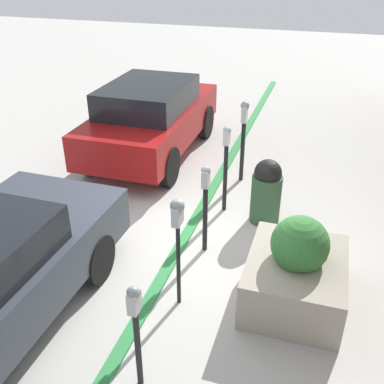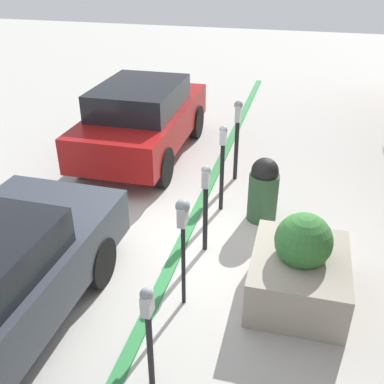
{
  "view_description": "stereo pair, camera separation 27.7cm",
  "coord_description": "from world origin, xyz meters",
  "px_view_note": "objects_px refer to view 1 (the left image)",
  "views": [
    {
      "loc": [
        -5.24,
        -1.72,
        3.96
      ],
      "look_at": [
        0.0,
        -0.09,
        0.93
      ],
      "focal_mm": 42.0,
      "sensor_mm": 36.0,
      "label": 1
    },
    {
      "loc": [
        -5.31,
        -1.46,
        3.96
      ],
      "look_at": [
        0.0,
        -0.09,
        0.93
      ],
      "focal_mm": 42.0,
      "sensor_mm": 36.0,
      "label": 2
    }
  ],
  "objects_px": {
    "parking_meter_second": "(178,224)",
    "trash_bin": "(266,191)",
    "parking_meter_farthest": "(244,129)",
    "parked_car_middle": "(151,117)",
    "planter_box": "(296,272)",
    "parking_meter_middle": "(205,197)",
    "parking_meter_fourth": "(226,158)",
    "parking_meter_nearest": "(136,321)"
  },
  "relations": [
    {
      "from": "parking_meter_second",
      "to": "parking_meter_middle",
      "type": "relative_size",
      "value": 1.09
    },
    {
      "from": "parked_car_middle",
      "to": "trash_bin",
      "type": "bearing_deg",
      "value": -125.62
    },
    {
      "from": "parking_meter_nearest",
      "to": "trash_bin",
      "type": "distance_m",
      "value": 3.57
    },
    {
      "from": "parking_meter_farthest",
      "to": "parking_meter_middle",
      "type": "bearing_deg",
      "value": 178.93
    },
    {
      "from": "parking_meter_nearest",
      "to": "parking_meter_middle",
      "type": "height_order",
      "value": "parking_meter_middle"
    },
    {
      "from": "parking_meter_middle",
      "to": "parking_meter_fourth",
      "type": "relative_size",
      "value": 0.91
    },
    {
      "from": "parking_meter_middle",
      "to": "parking_meter_fourth",
      "type": "height_order",
      "value": "parking_meter_fourth"
    },
    {
      "from": "parking_meter_second",
      "to": "trash_bin",
      "type": "distance_m",
      "value": 2.42
    },
    {
      "from": "planter_box",
      "to": "parked_car_middle",
      "type": "height_order",
      "value": "parked_car_middle"
    },
    {
      "from": "planter_box",
      "to": "trash_bin",
      "type": "distance_m",
      "value": 1.88
    },
    {
      "from": "parking_meter_second",
      "to": "parking_meter_middle",
      "type": "bearing_deg",
      "value": -0.08
    },
    {
      "from": "parking_meter_nearest",
      "to": "planter_box",
      "type": "bearing_deg",
      "value": -38.07
    },
    {
      "from": "parking_meter_second",
      "to": "trash_bin",
      "type": "xyz_separation_m",
      "value": [
        2.23,
        -0.71,
        -0.62
      ]
    },
    {
      "from": "parking_meter_nearest",
      "to": "parking_meter_farthest",
      "type": "distance_m",
      "value": 4.81
    },
    {
      "from": "parking_meter_nearest",
      "to": "parking_meter_second",
      "type": "distance_m",
      "value": 1.29
    },
    {
      "from": "parking_meter_nearest",
      "to": "trash_bin",
      "type": "height_order",
      "value": "parking_meter_nearest"
    },
    {
      "from": "parking_meter_middle",
      "to": "parked_car_middle",
      "type": "xyz_separation_m",
      "value": [
        2.98,
        2.01,
        -0.06
      ]
    },
    {
      "from": "parking_meter_nearest",
      "to": "parking_meter_fourth",
      "type": "height_order",
      "value": "parking_meter_fourth"
    },
    {
      "from": "parking_meter_fourth",
      "to": "parking_meter_second",
      "type": "bearing_deg",
      "value": 179.92
    },
    {
      "from": "parking_meter_second",
      "to": "planter_box",
      "type": "relative_size",
      "value": 1.04
    },
    {
      "from": "parking_meter_nearest",
      "to": "parking_meter_fourth",
      "type": "xyz_separation_m",
      "value": [
        3.63,
        0.01,
        0.1
      ]
    },
    {
      "from": "parking_meter_second",
      "to": "trash_bin",
      "type": "relative_size",
      "value": 1.38
    },
    {
      "from": "parking_meter_farthest",
      "to": "parked_car_middle",
      "type": "height_order",
      "value": "parked_car_middle"
    },
    {
      "from": "parked_car_middle",
      "to": "trash_bin",
      "type": "distance_m",
      "value": 3.34
    },
    {
      "from": "parking_meter_farthest",
      "to": "planter_box",
      "type": "relative_size",
      "value": 1.08
    },
    {
      "from": "parking_meter_farthest",
      "to": "parked_car_middle",
      "type": "relative_size",
      "value": 0.38
    },
    {
      "from": "parking_meter_nearest",
      "to": "parking_meter_fourth",
      "type": "bearing_deg",
      "value": 0.11
    },
    {
      "from": "parking_meter_second",
      "to": "trash_bin",
      "type": "bearing_deg",
      "value": -17.58
    },
    {
      "from": "parking_meter_nearest",
      "to": "trash_bin",
      "type": "relative_size",
      "value": 1.18
    },
    {
      "from": "parked_car_middle",
      "to": "parking_meter_farthest",
      "type": "bearing_deg",
      "value": -106.67
    },
    {
      "from": "parking_meter_second",
      "to": "parking_meter_fourth",
      "type": "bearing_deg",
      "value": -0.08
    },
    {
      "from": "parking_meter_nearest",
      "to": "parking_meter_farthest",
      "type": "xyz_separation_m",
      "value": [
        4.81,
        -0.04,
        0.17
      ]
    },
    {
      "from": "parking_meter_farthest",
      "to": "planter_box",
      "type": "xyz_separation_m",
      "value": [
        -3.08,
        -1.32,
        -0.59
      ]
    },
    {
      "from": "parking_meter_second",
      "to": "planter_box",
      "type": "distance_m",
      "value": 1.61
    },
    {
      "from": "parking_meter_fourth",
      "to": "parking_meter_middle",
      "type": "bearing_deg",
      "value": 179.93
    },
    {
      "from": "parking_meter_nearest",
      "to": "parking_meter_farthest",
      "type": "height_order",
      "value": "parking_meter_farthest"
    },
    {
      "from": "parking_meter_fourth",
      "to": "trash_bin",
      "type": "height_order",
      "value": "parking_meter_fourth"
    },
    {
      "from": "parking_meter_nearest",
      "to": "parking_meter_fourth",
      "type": "distance_m",
      "value": 3.63
    },
    {
      "from": "parking_meter_middle",
      "to": "trash_bin",
      "type": "distance_m",
      "value": 1.32
    },
    {
      "from": "parking_meter_fourth",
      "to": "trash_bin",
      "type": "xyz_separation_m",
      "value": [
        -0.14,
        -0.7,
        -0.42
      ]
    },
    {
      "from": "parking_meter_farthest",
      "to": "trash_bin",
      "type": "relative_size",
      "value": 1.43
    },
    {
      "from": "parking_meter_middle",
      "to": "parking_meter_nearest",
      "type": "bearing_deg",
      "value": -179.8
    }
  ]
}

